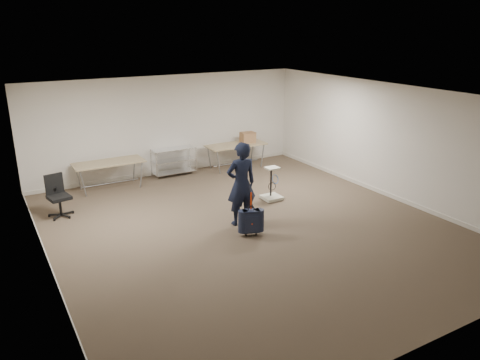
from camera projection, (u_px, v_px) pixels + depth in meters
ground at (249, 227)px, 10.00m from camera, size 9.00×9.00×0.00m
room_shell at (220, 204)px, 11.12m from camera, size 8.00×9.00×9.00m
folding_table_left at (109, 164)px, 12.14m from camera, size 1.80×0.75×0.73m
folding_table_right at (236, 146)px, 13.93m from camera, size 1.80×0.75×0.73m
wire_shelf at (174, 160)px, 13.31m from camera, size 1.22×0.47×0.80m
person at (241, 184)px, 9.89m from camera, size 0.70×0.49×1.82m
suitcase at (251, 221)px, 9.51m from camera, size 0.39×0.30×0.94m
office_chair at (59, 204)px, 10.51m from camera, size 0.58×0.58×0.95m
equipment_cart at (272, 191)px, 11.51m from camera, size 0.45×0.45×0.83m
cardboard_box at (248, 137)px, 14.08m from camera, size 0.44×0.34×0.31m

